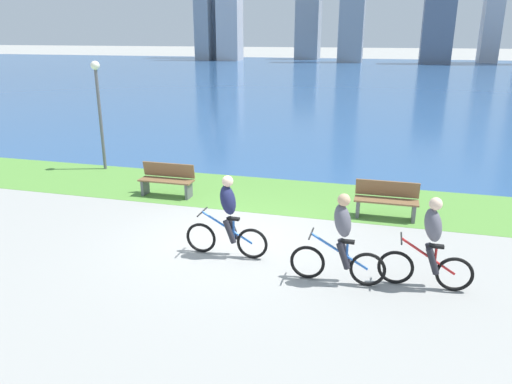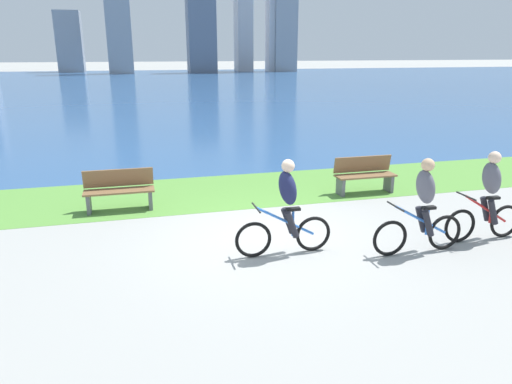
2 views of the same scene
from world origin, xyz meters
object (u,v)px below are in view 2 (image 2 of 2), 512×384
object	(u,v)px
bench_near_path	(119,190)
bench_far_along_path	(364,175)
cyclist_distant_rear	(488,197)
cyclist_trailing	(423,207)
cyclist_lead	(286,208)

from	to	relation	value
bench_near_path	bench_far_along_path	distance (m)	5.82
cyclist_distant_rear	bench_far_along_path	xyz separation A→B (m)	(-0.75, 3.32, -0.38)
cyclist_trailing	cyclist_distant_rear	world-z (taller)	cyclist_trailing
cyclist_trailing	bench_near_path	distance (m)	6.29
cyclist_distant_rear	bench_near_path	size ratio (longest dim) A/B	1.12
cyclist_lead	bench_near_path	size ratio (longest dim) A/B	1.14
bench_far_along_path	cyclist_trailing	bearing A→B (deg)	-101.89
cyclist_distant_rear	bench_far_along_path	world-z (taller)	cyclist_distant_rear
cyclist_lead	bench_far_along_path	bearing A→B (deg)	45.03
cyclist_distant_rear	cyclist_trailing	bearing A→B (deg)	-171.77
bench_near_path	bench_far_along_path	bearing A→B (deg)	-1.51
cyclist_distant_rear	bench_near_path	bearing A→B (deg)	152.11
cyclist_lead	bench_far_along_path	distance (m)	4.27
cyclist_trailing	bench_near_path	world-z (taller)	cyclist_trailing
cyclist_distant_rear	bench_near_path	world-z (taller)	cyclist_distant_rear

